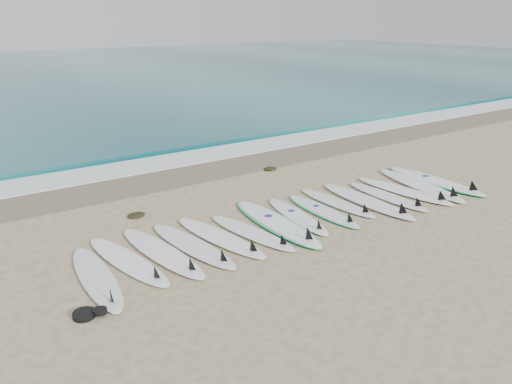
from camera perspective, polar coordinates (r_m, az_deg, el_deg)
ground at (r=10.57m, az=4.90°, el=-3.01°), size 120.00×120.00×0.00m
ocean at (r=40.69m, az=-26.09°, el=11.91°), size 120.00×55.00×0.03m
wet_sand_band at (r=13.79m, az=-5.92°, el=2.40°), size 120.00×1.80×0.01m
foam_band at (r=14.98m, az=-8.52°, el=3.73°), size 120.00×1.40×0.04m
wave_crest at (r=16.29m, az=-10.88°, el=4.99°), size 120.00×1.00×0.10m
surfboard_0 at (r=8.52m, az=-17.68°, el=-9.38°), size 0.67×2.52×0.32m
surfboard_1 at (r=8.91m, az=-14.31°, el=-7.69°), size 0.91×2.55×0.32m
surfboard_2 at (r=9.08m, az=-10.56°, el=-6.84°), size 0.84×2.69×0.34m
surfboard_3 at (r=9.25m, az=-7.09°, el=-6.14°), size 0.84×2.58×0.32m
surfboard_4 at (r=9.53m, az=-3.94°, el=-5.22°), size 0.92×2.59×0.32m
surfboard_5 at (r=9.72m, az=-0.33°, el=-4.70°), size 0.85×2.38×0.30m
surfboard_6 at (r=10.17m, az=2.46°, el=-3.55°), size 0.83×2.95×0.37m
surfboard_7 at (r=10.54m, az=4.86°, el=-2.80°), size 0.81×2.36×0.30m
surfboard_8 at (r=10.91m, az=7.74°, el=-2.16°), size 0.64×2.33×0.29m
surfboard_9 at (r=11.39m, az=9.42°, el=-1.26°), size 0.56×2.31×0.29m
surfboard_10 at (r=11.60m, az=12.77°, el=-1.03°), size 0.65×2.85×0.36m
surfboard_11 at (r=12.03m, az=14.98°, el=-0.52°), size 0.52×2.39×0.31m
surfboard_12 at (r=12.51m, az=16.80°, el=0.10°), size 0.83×2.70×0.34m
surfboard_13 at (r=13.03m, az=18.45°, el=0.72°), size 1.02×2.96×0.37m
surfboard_14 at (r=13.55m, az=19.88°, el=1.21°), size 0.73×2.94×0.37m
seaweed_near at (r=10.91m, az=-13.52°, el=-2.56°), size 0.38×0.30×0.07m
seaweed_far at (r=13.84m, az=1.65°, el=2.70°), size 0.39×0.30×0.08m
leash_coil at (r=7.65m, az=-18.68°, el=-13.04°), size 0.46×0.36×0.11m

